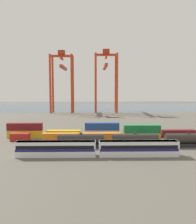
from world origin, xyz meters
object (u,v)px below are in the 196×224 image
shipping_container_3 (142,137)px  shipping_container_8 (102,134)px  freight_tank_row (188,140)px  shipping_container_0 (20,137)px  gantry_crane_central (106,74)px  passenger_train (97,148)px  gantry_crane_west (62,75)px

shipping_container_3 → shipping_container_8: (-13.09, 5.59, 0.00)m
shipping_container_3 → freight_tank_row: bearing=-37.2°
shipping_container_0 → shipping_container_3: 40.30m
freight_tank_row → shipping_container_8: (-25.06, 14.67, -0.75)m
gantry_crane_central → passenger_train: bearing=-94.0°
gantry_crane_central → gantry_crane_west: bearing=-178.2°
shipping_container_0 → shipping_container_8: size_ratio=0.50×
passenger_train → gantry_crane_central: (8.34, 120.14, 25.93)m
gantry_crane_west → passenger_train: bearing=-78.8°
gantry_crane_central → shipping_container_0: bearing=-108.2°
shipping_container_8 → gantry_crane_central: 99.79m
shipping_container_3 → shipping_container_8: same height
passenger_train → gantry_crane_west: 124.01m
shipping_container_0 → shipping_container_3: bearing=0.0°
passenger_train → gantry_crane_west: gantry_crane_west is taller
gantry_crane_west → gantry_crane_central: 31.90m
shipping_container_8 → shipping_container_0: bearing=-168.4°
freight_tank_row → shipping_container_3: 15.04m
freight_tank_row → gantry_crane_west: (-50.67, 109.59, 25.21)m
shipping_container_3 → gantry_crane_west: bearing=111.1°
gantry_crane_west → gantry_crane_central: gantry_crane_central is taller
passenger_train → shipping_container_0: size_ratio=6.83×
freight_tank_row → shipping_container_8: bearing=149.6°
freight_tank_row → shipping_container_0: 53.06m
shipping_container_3 → shipping_container_8: bearing=156.9°
passenger_train → shipping_container_3: size_ratio=3.41×
shipping_container_8 → gantry_crane_central: gantry_crane_central is taller
freight_tank_row → gantry_crane_central: (-18.80, 110.60, 26.02)m
gantry_crane_west → gantry_crane_central: bearing=1.8°
shipping_container_3 → gantry_crane_central: bearing=93.9°
shipping_container_3 → shipping_container_8: 14.23m
passenger_train → shipping_container_0: passenger_train is taller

